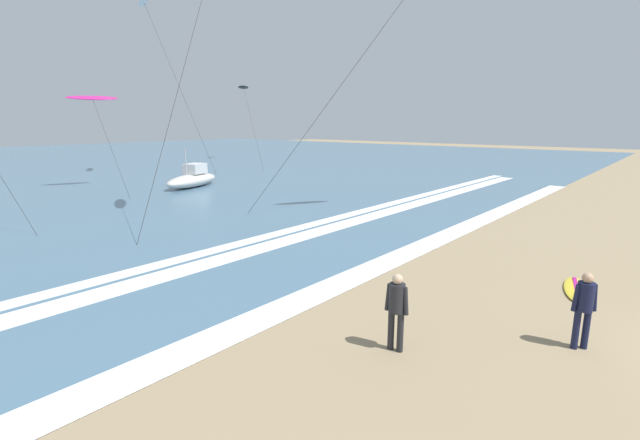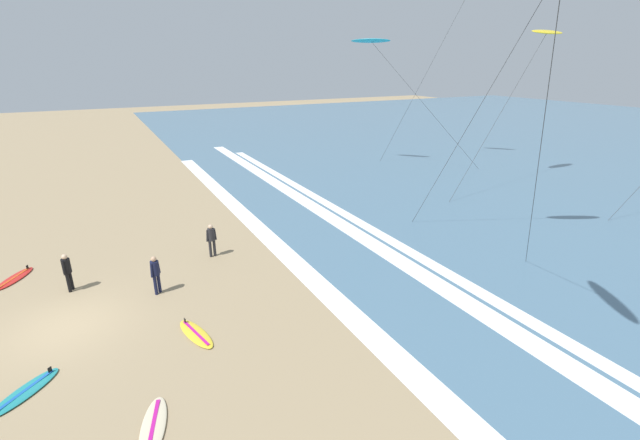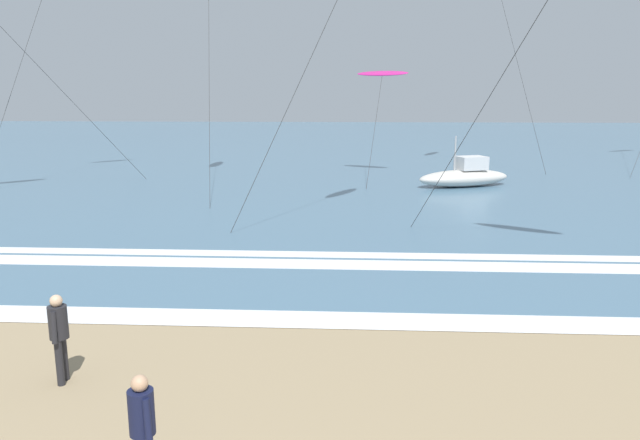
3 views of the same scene
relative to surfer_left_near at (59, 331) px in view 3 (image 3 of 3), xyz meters
name	(u,v)px [view 3 (image 3 of 3)]	position (x,y,z in m)	size (l,w,h in m)	color
ocean_surface	(335,145)	(3.35, 47.73, -0.95)	(140.00, 90.00, 0.01)	slate
wave_foam_shoreline	(258,318)	(2.92, 3.13, -0.94)	(49.66, 1.02, 0.01)	white
wave_foam_mid_break	(239,263)	(1.69, 7.51, -0.94)	(57.69, 1.00, 0.01)	white
wave_foam_outer_break	(323,255)	(4.12, 8.58, -0.94)	(54.69, 0.69, 0.01)	white
surfer_left_near	(59,331)	(0.00, 0.00, 0.00)	(0.32, 0.51, 1.60)	#232328
surfer_mid_group	(142,423)	(2.44, -2.81, 0.00)	(0.40, 0.44, 1.60)	#141938
kite_magenta_far_right	(382,74)	(6.72, 27.38, 5.06)	(3.26, 6.81, 6.26)	#CC2384
offshore_boat	(465,176)	(11.01, 22.81, -0.40)	(5.47, 3.41, 2.70)	beige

